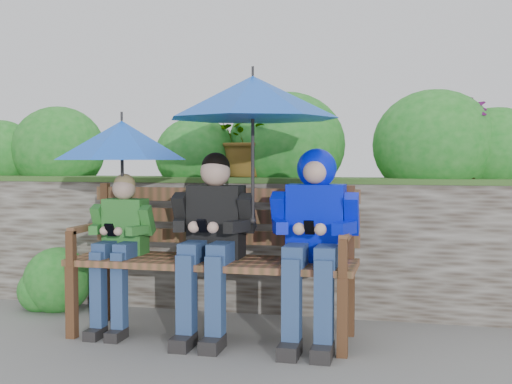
% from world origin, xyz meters
% --- Properties ---
extents(ground, '(60.00, 60.00, 0.00)m').
position_xyz_m(ground, '(0.00, 0.00, 0.00)').
color(ground, slate).
rests_on(ground, ground).
extents(garden_backdrop, '(8.00, 2.86, 1.76)m').
position_xyz_m(garden_backdrop, '(-0.01, 1.62, 0.59)').
color(garden_backdrop, '#40362D').
rests_on(garden_backdrop, ground).
extents(park_bench, '(1.89, 0.55, 1.00)m').
position_xyz_m(park_bench, '(-0.25, -0.04, 0.57)').
color(park_bench, '#4A2D1A').
rests_on(park_bench, ground).
extents(boy_left, '(0.42, 0.49, 1.07)m').
position_xyz_m(boy_left, '(-0.90, -0.12, 0.62)').
color(boy_left, '#35802F').
rests_on(boy_left, ground).
extents(boy_middle, '(0.54, 0.62, 1.22)m').
position_xyz_m(boy_middle, '(-0.24, -0.13, 0.68)').
color(boy_middle, black).
rests_on(boy_middle, ground).
extents(boy_right, '(0.55, 0.67, 1.24)m').
position_xyz_m(boy_right, '(0.43, -0.12, 0.74)').
color(boy_right, '#000CD8').
rests_on(boy_right, ground).
extents(umbrella_left, '(0.92, 0.92, 0.76)m').
position_xyz_m(umbrella_left, '(-0.90, -0.07, 1.30)').
color(umbrella_left, blue).
rests_on(umbrella_left, ground).
extents(umbrella_right, '(1.11, 1.11, 1.01)m').
position_xyz_m(umbrella_right, '(0.03, -0.11, 1.57)').
color(umbrella_right, blue).
rests_on(umbrella_right, ground).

